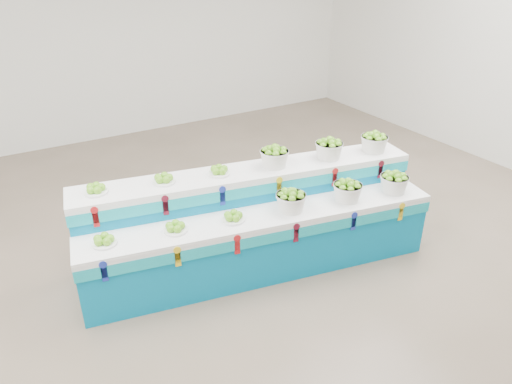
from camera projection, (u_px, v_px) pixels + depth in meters
ground at (245, 282)px, 5.02m from camera, size 10.00×10.00×0.00m
back_wall at (95, 23)px, 7.92m from camera, size 10.00×0.00×10.00m
display_stand at (256, 222)px, 5.12m from camera, size 3.82×1.62×1.02m
plate_lower_left at (104, 240)px, 4.33m from camera, size 0.27×0.27×0.10m
plate_lower_mid at (175, 227)px, 4.53m from camera, size 0.27×0.27×0.10m
plate_lower_right at (233, 216)px, 4.71m from camera, size 0.27×0.27×0.10m
basket_lower_left at (291, 200)px, 4.87m from camera, size 0.36×0.36×0.23m
basket_lower_mid at (347, 190)px, 5.06m from camera, size 0.36×0.36×0.23m
basket_lower_right at (394, 182)px, 5.24m from camera, size 0.36×0.36×0.23m
plate_upper_left at (95, 188)px, 4.58m from camera, size 0.27×0.27×0.10m
plate_upper_mid at (164, 178)px, 4.78m from camera, size 0.27×0.27×0.10m
plate_upper_right at (219, 170)px, 4.95m from camera, size 0.27×0.27×0.10m
basket_upper_left at (274, 156)px, 5.11m from camera, size 0.36×0.36×0.23m
basket_upper_mid at (329, 148)px, 5.31m from camera, size 0.36×0.36×0.23m
basket_upper_right at (374, 142)px, 5.49m from camera, size 0.36×0.36×0.23m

